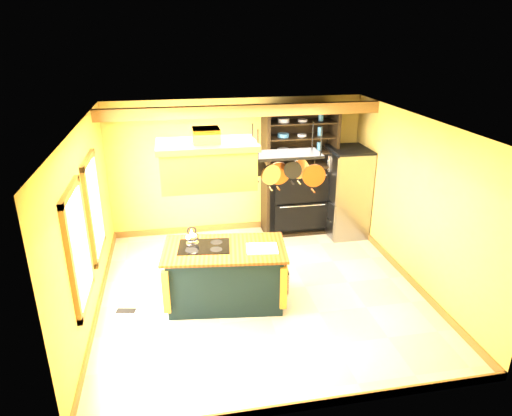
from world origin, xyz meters
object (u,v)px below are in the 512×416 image
object	(u,v)px
refrigerator	(346,194)
hutch	(298,186)
kitchen_island	(225,274)
range_hood	(207,162)
pot_rack	(287,163)

from	to	relation	value
refrigerator	hutch	bearing A→B (deg)	160.10
kitchen_island	hutch	size ratio (longest dim) A/B	0.76
range_hood	pot_rack	size ratio (longest dim) A/B	1.26
pot_rack	kitchen_island	bearing A→B (deg)	179.94
pot_rack	refrigerator	world-z (taller)	pot_rack
kitchen_island	range_hood	bearing A→B (deg)	-172.69
kitchen_island	range_hood	xyz separation A→B (m)	(-0.20, -0.00, 1.76)
pot_rack	refrigerator	bearing A→B (deg)	49.51
range_hood	pot_rack	world-z (taller)	same
pot_rack	hutch	world-z (taller)	pot_rack
kitchen_island	pot_rack	distance (m)	1.92
kitchen_island	range_hood	world-z (taller)	range_hood
refrigerator	pot_rack	bearing A→B (deg)	-130.49
pot_rack	hutch	xyz separation A→B (m)	(0.87, 2.41, -1.21)
kitchen_island	pot_rack	bearing A→B (deg)	6.96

